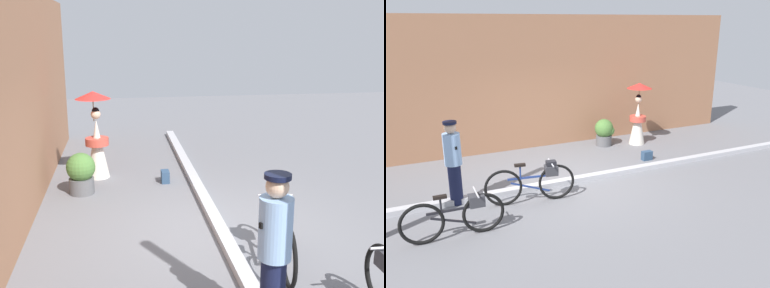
# 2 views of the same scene
# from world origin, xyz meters

# --- Properties ---
(ground_plane) EXTENTS (30.00, 30.00, 0.00)m
(ground_plane) POSITION_xyz_m (0.00, 0.00, 0.00)
(ground_plane) COLOR slate
(sidewalk_curb) EXTENTS (14.00, 0.20, 0.12)m
(sidewalk_curb) POSITION_xyz_m (0.00, 0.00, 0.06)
(sidewalk_curb) COLOR #B2B2B7
(sidewalk_curb) RESTS_ON ground_plane
(bicycle_near_officer) EXTENTS (1.85, 0.48, 0.86)m
(bicycle_near_officer) POSITION_xyz_m (-1.01, -0.59, 0.45)
(bicycle_near_officer) COLOR black
(bicycle_near_officer) RESTS_ON ground_plane
(person_officer) EXTENTS (0.34, 0.37, 1.74)m
(person_officer) POSITION_xyz_m (-2.49, 0.01, 0.93)
(person_officer) COLOR #141938
(person_officer) RESTS_ON ground_plane
(person_with_parasol) EXTENTS (0.74, 0.74, 1.84)m
(person_with_parasol) POSITION_xyz_m (3.17, 1.97, 0.90)
(person_with_parasol) COLOR silver
(person_with_parasol) RESTS_ON ground_plane
(potted_plant_by_door) EXTENTS (0.57, 0.55, 0.80)m
(potted_plant_by_door) POSITION_xyz_m (2.19, 2.24, 0.42)
(potted_plant_by_door) COLOR #59595B
(potted_plant_by_door) RESTS_ON ground_plane
(backpack_on_pavement) EXTENTS (0.28, 0.16, 0.25)m
(backpack_on_pavement) POSITION_xyz_m (2.59, 0.58, 0.13)
(backpack_on_pavement) COLOR navy
(backpack_on_pavement) RESTS_ON ground_plane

